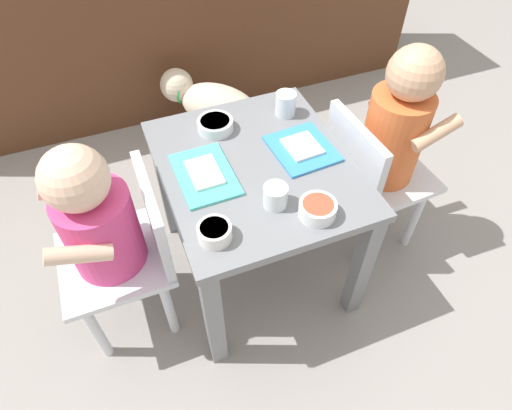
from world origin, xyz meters
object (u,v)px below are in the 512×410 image
object	(u,v)px
food_tray_right	(302,148)
veggie_bowl_far	(318,209)
water_cup_right	(286,105)
cereal_bowl_left_side	(215,232)
seated_child_right	(391,135)
dog	(212,104)
dining_table	(256,187)
water_cup_left	(275,197)
veggie_bowl_near	(215,125)
seated_child_left	(103,225)
food_tray_left	(205,174)

from	to	relation	value
food_tray_right	veggie_bowl_far	world-z (taller)	veggie_bowl_far
food_tray_right	water_cup_right	world-z (taller)	water_cup_right
food_tray_right	cereal_bowl_left_side	xyz separation A→B (m)	(-0.31, -0.20, 0.01)
seated_child_right	dog	bearing A→B (deg)	116.69
dining_table	dog	size ratio (longest dim) A/B	1.42
dog	water_cup_left	xyz separation A→B (m)	(-0.08, -0.81, 0.29)
water_cup_left	veggie_bowl_far	size ratio (longest dim) A/B	0.66
seated_child_right	dining_table	bearing A→B (deg)	177.73
water_cup_left	veggie_bowl_near	world-z (taller)	water_cup_left
seated_child_right	water_cup_right	distance (m)	0.32
water_cup_right	dining_table	bearing A→B (deg)	-132.85
seated_child_right	water_cup_right	bearing A→B (deg)	142.73
veggie_bowl_far	cereal_bowl_left_side	bearing A→B (deg)	174.74
seated_child_left	veggie_bowl_far	xyz separation A→B (m)	(0.48, -0.18, 0.05)
water_cup_right	seated_child_left	bearing A→B (deg)	-160.18
dining_table	water_cup_right	xyz separation A→B (m)	(0.16, 0.17, 0.12)
dining_table	water_cup_right	distance (m)	0.26
veggie_bowl_far	veggie_bowl_near	world-z (taller)	veggie_bowl_far
dining_table	food_tray_right	bearing A→B (deg)	3.48
water_cup_left	water_cup_right	xyz separation A→B (m)	(0.17, 0.32, 0.01)
water_cup_left	veggie_bowl_near	distance (m)	0.33
water_cup_right	veggie_bowl_near	xyz separation A→B (m)	(-0.21, 0.00, -0.01)
seated_child_right	dog	distance (m)	0.80
seated_child_left	cereal_bowl_left_side	distance (m)	0.29
seated_child_left	food_tray_right	xyz separation A→B (m)	(0.55, 0.04, 0.04)
water_cup_left	veggie_bowl_near	xyz separation A→B (m)	(-0.05, 0.32, -0.01)
water_cup_right	veggie_bowl_near	size ratio (longest dim) A/B	0.68
seated_child_left	cereal_bowl_left_side	bearing A→B (deg)	-34.14
veggie_bowl_far	cereal_bowl_left_side	distance (m)	0.25
seated_child_left	dog	size ratio (longest dim) A/B	1.66
food_tray_right	water_cup_right	bearing A→B (deg)	82.05
dining_table	food_tray_left	distance (m)	0.17
veggie_bowl_far	cereal_bowl_left_side	world-z (taller)	same
water_cup_left	cereal_bowl_left_side	size ratio (longest dim) A/B	0.76
seated_child_left	seated_child_right	bearing A→B (deg)	1.12
veggie_bowl_near	water_cup_right	bearing A→B (deg)	-0.84
seated_child_right	veggie_bowl_near	distance (m)	0.50
dining_table	water_cup_left	world-z (taller)	water_cup_left
seated_child_right	water_cup_left	distance (m)	0.44
seated_child_left	veggie_bowl_far	size ratio (longest dim) A/B	7.45
veggie_bowl_far	veggie_bowl_near	size ratio (longest dim) A/B	0.89
seated_child_left	veggie_bowl_near	world-z (taller)	seated_child_left
seated_child_right	veggie_bowl_far	bearing A→B (deg)	-149.74
dining_table	cereal_bowl_left_side	xyz separation A→B (m)	(-0.17, -0.19, 0.11)
dog	cereal_bowl_left_side	xyz separation A→B (m)	(-0.24, -0.86, 0.29)
cereal_bowl_left_side	dining_table	bearing A→B (deg)	47.64
seated_child_right	dog	world-z (taller)	seated_child_right
seated_child_right	dog	xyz separation A→B (m)	(-0.34, 0.68, -0.25)
dog	food_tray_right	distance (m)	0.71
water_cup_left	veggie_bowl_near	size ratio (longest dim) A/B	0.59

